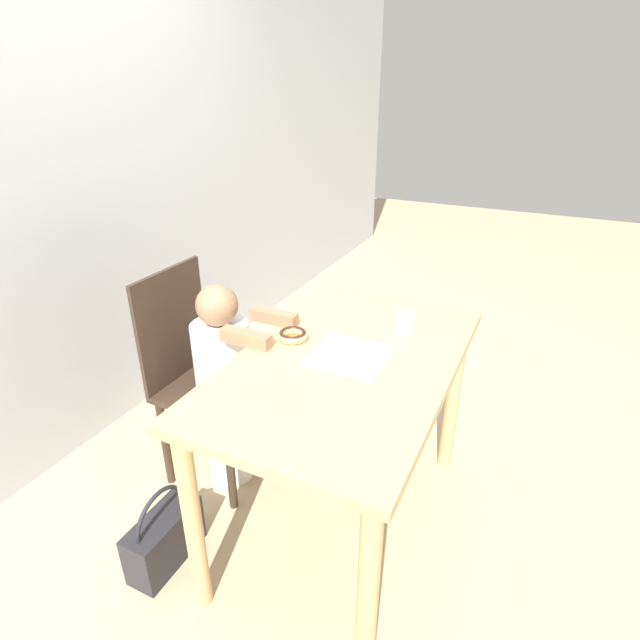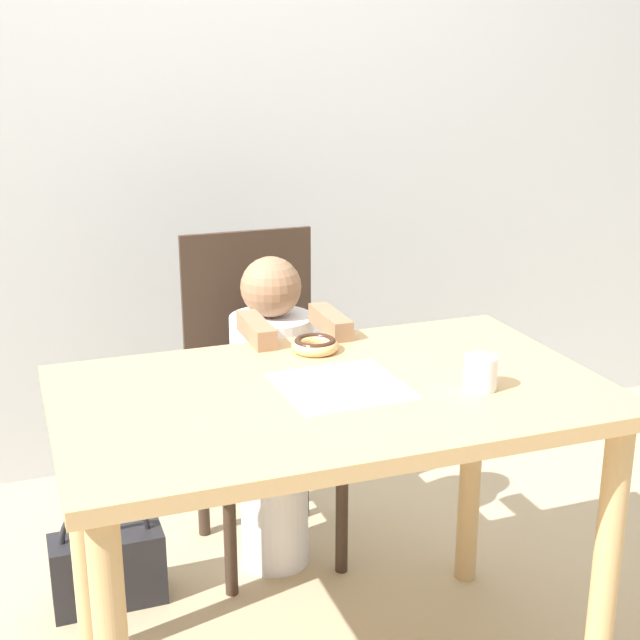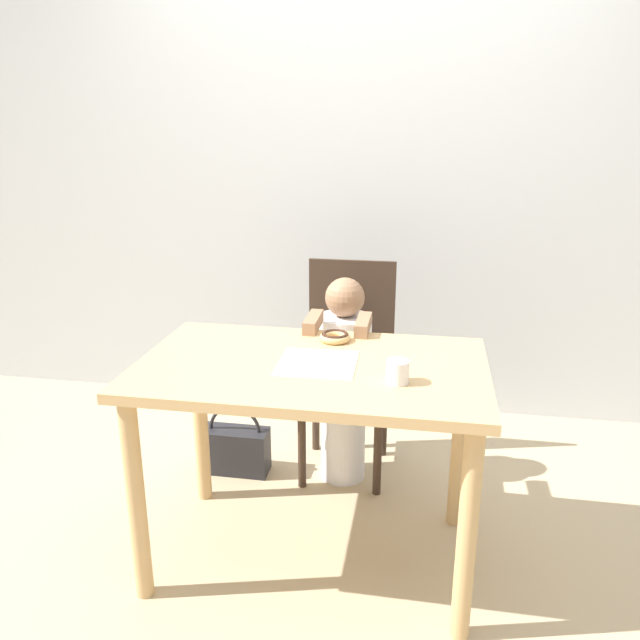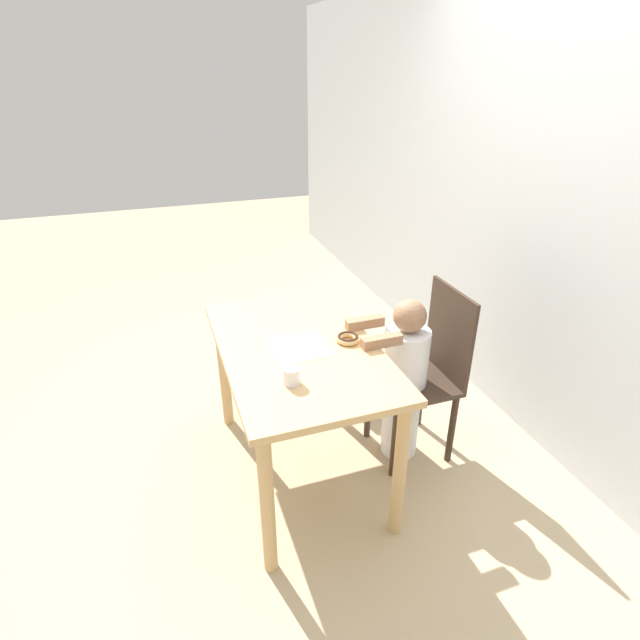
# 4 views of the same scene
# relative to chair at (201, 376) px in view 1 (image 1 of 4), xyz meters

# --- Properties ---
(ground_plane) EXTENTS (12.00, 12.00, 0.00)m
(ground_plane) POSITION_rel_chair_xyz_m (-0.04, -0.68, -0.49)
(ground_plane) COLOR tan
(wall_back) EXTENTS (8.00, 0.05, 2.50)m
(wall_back) POSITION_rel_chair_xyz_m (-0.04, 0.69, 0.76)
(wall_back) COLOR silver
(wall_back) RESTS_ON ground_plane
(dining_table) EXTENTS (1.17, 0.71, 0.77)m
(dining_table) POSITION_rel_chair_xyz_m (-0.04, -0.68, 0.16)
(dining_table) COLOR tan
(dining_table) RESTS_ON ground_plane
(chair) EXTENTS (0.40, 0.40, 0.95)m
(chair) POSITION_rel_chair_xyz_m (0.00, 0.00, 0.00)
(chair) COLOR #38281E
(chair) RESTS_ON ground_plane
(child_figure) EXTENTS (0.25, 0.41, 0.93)m
(child_figure) POSITION_rel_chair_xyz_m (-0.00, -0.12, -0.02)
(child_figure) COLOR white
(child_figure) RESTS_ON ground_plane
(donut) EXTENTS (0.11, 0.11, 0.03)m
(donut) POSITION_rel_chair_xyz_m (0.01, -0.45, 0.30)
(donut) COLOR #DBB270
(donut) RESTS_ON dining_table
(napkin) EXTENTS (0.27, 0.27, 0.00)m
(napkin) POSITION_rel_chair_xyz_m (-0.02, -0.68, 0.28)
(napkin) COLOR white
(napkin) RESTS_ON dining_table
(handbag) EXTENTS (0.30, 0.13, 0.33)m
(handbag) POSITION_rel_chair_xyz_m (-0.49, -0.17, -0.37)
(handbag) COLOR #232328
(handbag) RESTS_ON ground_plane
(cup) EXTENTS (0.07, 0.07, 0.07)m
(cup) POSITION_rel_chair_xyz_m (0.26, -0.80, 0.32)
(cup) COLOR white
(cup) RESTS_ON dining_table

